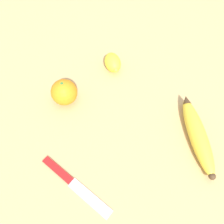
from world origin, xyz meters
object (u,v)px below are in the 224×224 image
object	(u,v)px
banana	(197,134)
orange	(64,92)
lemon	(113,63)
paring_knife	(73,183)

from	to	relation	value
banana	orange	size ratio (longest dim) A/B	2.78
banana	orange	bearing A→B (deg)	65.47
banana	orange	distance (m)	0.35
lemon	orange	bearing A→B (deg)	-86.33
paring_knife	banana	bearing A→B (deg)	149.45
orange	banana	bearing A→B (deg)	30.13
banana	lemon	bearing A→B (deg)	34.83
paring_knife	lemon	bearing A→B (deg)	-155.57
banana	paring_knife	distance (m)	0.31
orange	paring_knife	distance (m)	0.24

